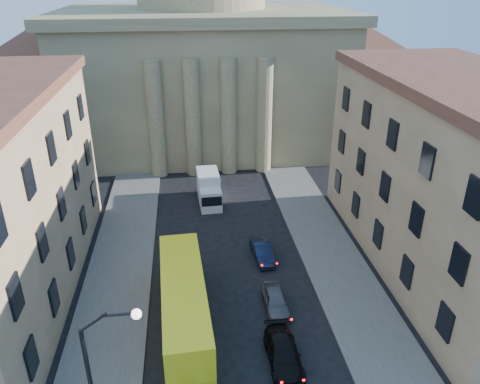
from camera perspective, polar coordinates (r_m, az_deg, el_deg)
name	(u,v)px	position (r m, az deg, el deg)	size (l,w,h in m)	color
sidewalk_left	(110,320)	(33.64, -15.54, -14.82)	(5.00, 60.00, 0.15)	#504F49
sidewalk_right	(355,301)	(35.03, 13.83, -12.74)	(5.00, 60.00, 0.15)	#504F49
church	(203,50)	(63.71, -4.48, 16.83)	(68.02, 28.76, 36.60)	#776849
building_right	(458,178)	(38.13, 25.03, 1.58)	(11.60, 26.60, 14.70)	tan
street_lamp	(102,378)	(22.65, -16.44, -20.88)	(2.62, 0.44, 8.83)	black
car_right_mid	(283,354)	(29.52, 5.32, -19.02)	(1.89, 4.65, 1.35)	black
car_right_far	(276,301)	(33.21, 4.35, -13.07)	(1.57, 3.89, 1.33)	#504F54
car_right_distant	(262,252)	(38.27, 2.73, -7.27)	(1.37, 3.93, 1.30)	black
city_bus	(184,303)	(31.31, -6.84, -13.23)	(3.36, 12.22, 3.41)	yellow
box_truck	(209,189)	(47.10, -3.81, 0.35)	(2.30, 5.41, 2.93)	silver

